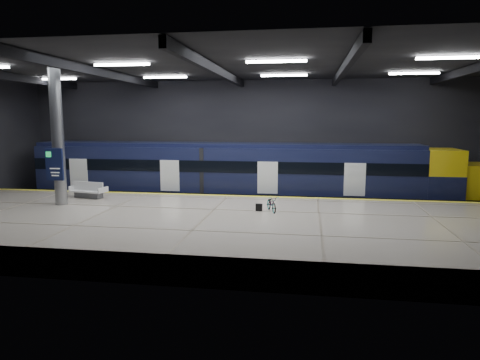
# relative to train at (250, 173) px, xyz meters

# --- Properties ---
(ground) EXTENTS (30.00, 30.00, 0.00)m
(ground) POSITION_rel_train_xyz_m (-0.91, -5.50, -2.06)
(ground) COLOR black
(ground) RESTS_ON ground
(room_shell) EXTENTS (30.10, 16.10, 8.05)m
(room_shell) POSITION_rel_train_xyz_m (-0.91, -5.49, 3.66)
(room_shell) COLOR black
(room_shell) RESTS_ON ground
(platform) EXTENTS (30.00, 11.00, 1.10)m
(platform) POSITION_rel_train_xyz_m (-0.91, -8.00, -1.51)
(platform) COLOR beige
(platform) RESTS_ON ground
(safety_strip) EXTENTS (30.00, 0.40, 0.01)m
(safety_strip) POSITION_rel_train_xyz_m (-0.91, -2.75, -0.95)
(safety_strip) COLOR yellow
(safety_strip) RESTS_ON platform
(rails) EXTENTS (30.00, 1.52, 0.16)m
(rails) POSITION_rel_train_xyz_m (-0.91, 0.00, -1.98)
(rails) COLOR gray
(rails) RESTS_ON ground
(train) EXTENTS (29.40, 2.84, 3.79)m
(train) POSITION_rel_train_xyz_m (0.00, 0.00, 0.00)
(train) COLOR black
(train) RESTS_ON ground
(bench) EXTENTS (2.16, 1.24, 0.90)m
(bench) POSITION_rel_train_xyz_m (-8.45, -4.58, -0.64)
(bench) COLOR #595B60
(bench) RESTS_ON platform
(bicycle) EXTENTS (0.96, 1.51, 0.75)m
(bicycle) POSITION_rel_train_xyz_m (1.88, -6.54, -0.58)
(bicycle) COLOR #99999E
(bicycle) RESTS_ON platform
(pannier_bag) EXTENTS (0.32, 0.21, 0.35)m
(pannier_bag) POSITION_rel_train_xyz_m (1.28, -6.54, -0.78)
(pannier_bag) COLOR black
(pannier_bag) RESTS_ON platform
(info_column) EXTENTS (0.90, 0.78, 6.90)m
(info_column) POSITION_rel_train_xyz_m (-8.91, -6.52, 2.40)
(info_column) COLOR #9EA0A5
(info_column) RESTS_ON platform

